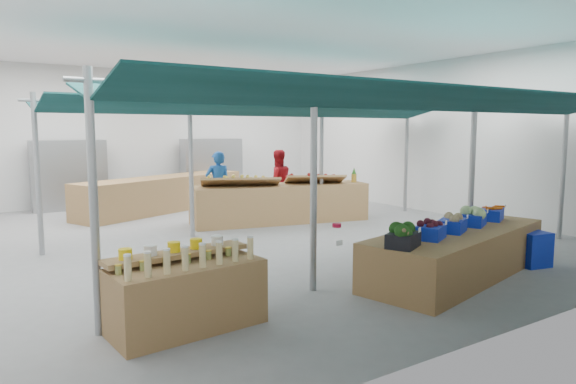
# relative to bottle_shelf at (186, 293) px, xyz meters

# --- Properties ---
(floor) EXTENTS (13.00, 13.00, 0.00)m
(floor) POSITION_rel_bottle_shelf_xyz_m (3.09, 4.35, -0.43)
(floor) COLOR slate
(floor) RESTS_ON ground
(hall) EXTENTS (13.00, 13.00, 13.00)m
(hall) POSITION_rel_bottle_shelf_xyz_m (3.09, 5.79, 2.22)
(hall) COLOR silver
(hall) RESTS_ON ground
(pole_grid) EXTENTS (10.00, 4.60, 3.00)m
(pole_grid) POSITION_rel_bottle_shelf_xyz_m (3.84, 2.60, 1.38)
(pole_grid) COLOR gray
(pole_grid) RESTS_ON floor
(awnings) EXTENTS (9.50, 7.08, 0.30)m
(awnings) POSITION_rel_bottle_shelf_xyz_m (3.84, 2.60, 2.35)
(awnings) COLOR #0B3130
(awnings) RESTS_ON pole_grid
(back_shelving_left) EXTENTS (2.00, 0.50, 2.00)m
(back_shelving_left) POSITION_rel_bottle_shelf_xyz_m (0.59, 10.35, 0.57)
(back_shelving_left) COLOR #B23F33
(back_shelving_left) RESTS_ON floor
(back_shelving_right) EXTENTS (2.00, 0.50, 2.00)m
(back_shelving_right) POSITION_rel_bottle_shelf_xyz_m (5.09, 10.35, 0.57)
(back_shelving_right) COLOR #B23F33
(back_shelving_right) RESTS_ON floor
(bottle_shelf) EXTENTS (1.80, 1.19, 1.06)m
(bottle_shelf) POSITION_rel_bottle_shelf_xyz_m (0.00, 0.00, 0.00)
(bottle_shelf) COLOR olive
(bottle_shelf) RESTS_ON floor
(veg_counter) EXTENTS (4.02, 2.11, 0.74)m
(veg_counter) POSITION_rel_bottle_shelf_xyz_m (4.44, -0.31, -0.06)
(veg_counter) COLOR olive
(veg_counter) RESTS_ON floor
(fruit_counter) EXTENTS (4.57, 2.00, 0.95)m
(fruit_counter) POSITION_rel_bottle_shelf_xyz_m (4.65, 5.30, 0.05)
(fruit_counter) COLOR olive
(fruit_counter) RESTS_ON floor
(far_counter) EXTENTS (5.47, 3.17, 0.99)m
(far_counter) POSITION_rel_bottle_shelf_xyz_m (2.81, 8.67, 0.07)
(far_counter) COLOR olive
(far_counter) RESTS_ON floor
(crate_stack) EXTENTS (0.56, 0.44, 0.59)m
(crate_stack) POSITION_rel_bottle_shelf_xyz_m (6.01, -0.66, -0.13)
(crate_stack) COLOR #1129BB
(crate_stack) RESTS_ON floor
(vendor_left) EXTENTS (0.73, 0.56, 1.78)m
(vendor_left) POSITION_rel_bottle_shelf_xyz_m (3.45, 6.40, 0.46)
(vendor_left) COLOR #174A99
(vendor_left) RESTS_ON floor
(vendor_right) EXTENTS (0.99, 0.85, 1.78)m
(vendor_right) POSITION_rel_bottle_shelf_xyz_m (5.25, 6.40, 0.46)
(vendor_right) COLOR #B3161F
(vendor_right) RESTS_ON floor
(crate_broccoli) EXTENTS (0.60, 0.54, 0.35)m
(crate_broccoli) POSITION_rel_bottle_shelf_xyz_m (2.84, -0.68, 0.48)
(crate_broccoli) COLOR black
(crate_broccoli) RESTS_ON veg_counter
(crate_beets) EXTENTS (0.60, 0.54, 0.29)m
(crate_beets) POSITION_rel_bottle_shelf_xyz_m (3.56, -0.51, 0.45)
(crate_beets) COLOR #1129BB
(crate_beets) RESTS_ON veg_counter
(crate_celeriac) EXTENTS (0.60, 0.54, 0.31)m
(crate_celeriac) POSITION_rel_bottle_shelf_xyz_m (4.24, -0.36, 0.46)
(crate_celeriac) COLOR #1129BB
(crate_celeriac) RESTS_ON veg_counter
(crate_cabbage) EXTENTS (0.60, 0.54, 0.35)m
(crate_cabbage) POSITION_rel_bottle_shelf_xyz_m (4.96, -0.19, 0.48)
(crate_cabbage) COLOR #1129BB
(crate_cabbage) RESTS_ON veg_counter
(crate_carrots) EXTENTS (0.60, 0.54, 0.29)m
(crate_carrots) POSITION_rel_bottle_shelf_xyz_m (5.69, -0.02, 0.43)
(crate_carrots) COLOR #1129BB
(crate_carrots) RESTS_ON veg_counter
(sparrow) EXTENTS (0.12, 0.09, 0.11)m
(sparrow) POSITION_rel_bottle_shelf_xyz_m (2.70, -0.85, 0.56)
(sparrow) COLOR brown
(sparrow) RESTS_ON crate_broccoli
(pole_ribbon) EXTENTS (0.12, 0.12, 0.28)m
(pole_ribbon) POSITION_rel_bottle_shelf_xyz_m (1.90, -0.43, 0.65)
(pole_ribbon) COLOR #AE0B2A
(pole_ribbon) RESTS_ON pole_grid
(apple_heap_yellow) EXTENTS (2.02, 1.44, 0.27)m
(apple_heap_yellow) POSITION_rel_bottle_shelf_xyz_m (3.59, 5.43, 0.69)
(apple_heap_yellow) COLOR #997247
(apple_heap_yellow) RESTS_ON fruit_counter
(apple_heap_red) EXTENTS (1.66, 1.27, 0.27)m
(apple_heap_red) POSITION_rel_bottle_shelf_xyz_m (5.50, 5.00, 0.69)
(apple_heap_red) COLOR #997247
(apple_heap_red) RESTS_ON fruit_counter
(pineapple) EXTENTS (0.14, 0.14, 0.39)m
(pineapple) POSITION_rel_bottle_shelf_xyz_m (6.59, 4.76, 0.71)
(pineapple) COLOR #8C6019
(pineapple) RESTS_ON fruit_counter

